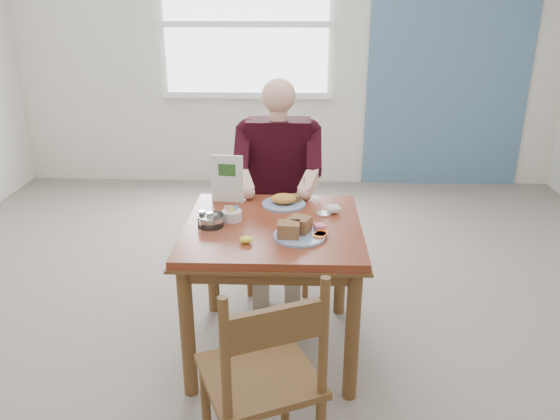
{
  "coord_description": "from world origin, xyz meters",
  "views": [
    {
      "loc": [
        0.13,
        -2.58,
        1.83
      ],
      "look_at": [
        0.04,
        0.0,
        0.83
      ],
      "focal_mm": 35.0,
      "sensor_mm": 36.0,
      "label": 1
    }
  ],
  "objects_px": {
    "chair_far": "(279,216)",
    "chair_near": "(264,380)",
    "table": "(273,244)",
    "near_plate": "(298,231)",
    "diner": "(278,172)",
    "far_plate": "(284,201)"
  },
  "relations": [
    {
      "from": "far_plate",
      "to": "near_plate",
      "type": "bearing_deg",
      "value": -80.04
    },
    {
      "from": "table",
      "to": "far_plate",
      "type": "xyz_separation_m",
      "value": [
        0.05,
        0.28,
        0.14
      ]
    },
    {
      "from": "near_plate",
      "to": "chair_far",
      "type": "bearing_deg",
      "value": 97.63
    },
    {
      "from": "near_plate",
      "to": "far_plate",
      "type": "height_order",
      "value": "near_plate"
    },
    {
      "from": "chair_far",
      "to": "near_plate",
      "type": "xyz_separation_m",
      "value": [
        0.13,
        -0.95,
        0.3
      ]
    },
    {
      "from": "far_plate",
      "to": "diner",
      "type": "bearing_deg",
      "value": 96.84
    },
    {
      "from": "chair_far",
      "to": "chair_near",
      "type": "height_order",
      "value": "same"
    },
    {
      "from": "chair_far",
      "to": "far_plate",
      "type": "height_order",
      "value": "chair_far"
    },
    {
      "from": "near_plate",
      "to": "far_plate",
      "type": "relative_size",
      "value": 0.99
    },
    {
      "from": "table",
      "to": "near_plate",
      "type": "relative_size",
      "value": 3.09
    },
    {
      "from": "chair_near",
      "to": "far_plate",
      "type": "xyz_separation_m",
      "value": [
        0.05,
        1.17,
        0.3
      ]
    },
    {
      "from": "chair_near",
      "to": "diner",
      "type": "xyz_separation_m",
      "value": [
        -0.01,
        1.59,
        0.33
      ]
    },
    {
      "from": "chair_far",
      "to": "chair_near",
      "type": "xyz_separation_m",
      "value": [
        0.01,
        -1.68,
        0.0
      ]
    },
    {
      "from": "table",
      "to": "far_plate",
      "type": "relative_size",
      "value": 3.05
    },
    {
      "from": "chair_far",
      "to": "near_plate",
      "type": "relative_size",
      "value": 3.2
    },
    {
      "from": "table",
      "to": "near_plate",
      "type": "height_order",
      "value": "near_plate"
    },
    {
      "from": "diner",
      "to": "near_plate",
      "type": "relative_size",
      "value": 4.66
    },
    {
      "from": "chair_far",
      "to": "near_plate",
      "type": "height_order",
      "value": "chair_far"
    },
    {
      "from": "chair_near",
      "to": "far_plate",
      "type": "distance_m",
      "value": 1.2
    },
    {
      "from": "table",
      "to": "chair_near",
      "type": "relative_size",
      "value": 0.97
    },
    {
      "from": "chair_far",
      "to": "diner",
      "type": "distance_m",
      "value": 0.34
    },
    {
      "from": "near_plate",
      "to": "far_plate",
      "type": "xyz_separation_m",
      "value": [
        -0.08,
        0.43,
        -0.01
      ]
    }
  ]
}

